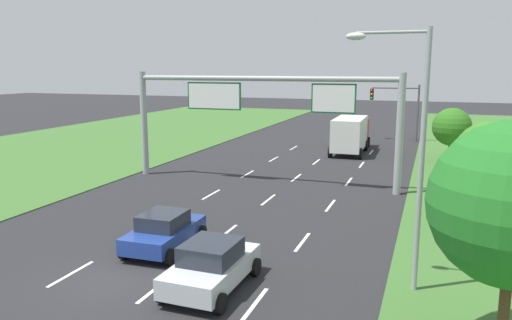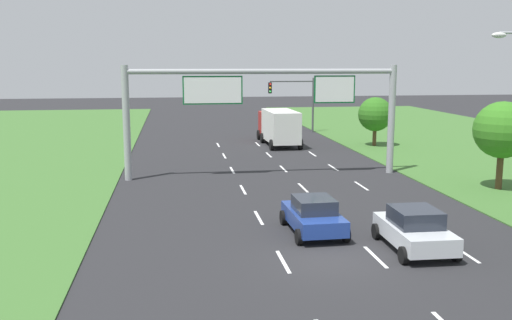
% 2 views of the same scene
% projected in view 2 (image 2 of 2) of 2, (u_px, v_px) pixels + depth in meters
% --- Properties ---
extents(ground_plane, '(200.00, 200.00, 0.00)m').
position_uv_depth(ground_plane, '(330.00, 259.00, 20.97)').
color(ground_plane, '#262628').
extents(lane_dashes_inner_left, '(0.14, 50.40, 0.01)m').
position_uv_depth(lane_dashes_inner_left, '(259.00, 218.00, 26.57)').
color(lane_dashes_inner_left, white).
rests_on(lane_dashes_inner_left, ground_plane).
extents(lane_dashes_inner_right, '(0.14, 50.40, 0.01)m').
position_uv_depth(lane_dashes_inner_right, '(331.00, 215.00, 27.07)').
color(lane_dashes_inner_right, white).
rests_on(lane_dashes_inner_right, ground_plane).
extents(lane_dashes_slip, '(0.14, 50.40, 0.01)m').
position_uv_depth(lane_dashes_slip, '(402.00, 212.00, 27.56)').
color(lane_dashes_slip, white).
rests_on(lane_dashes_slip, ground_plane).
extents(car_near_red, '(2.28, 4.11, 1.64)m').
position_uv_depth(car_near_red, '(414.00, 229.00, 21.92)').
color(car_near_red, silver).
rests_on(car_near_red, ground_plane).
extents(car_lead_silver, '(2.26, 4.04, 1.55)m').
position_uv_depth(car_lead_silver, '(313.00, 215.00, 24.08)').
color(car_lead_silver, navy).
rests_on(car_lead_silver, ground_plane).
extents(box_truck, '(2.81, 7.93, 3.07)m').
position_uv_depth(box_truck, '(278.00, 126.00, 49.89)').
color(box_truck, '#B21E19').
rests_on(box_truck, ground_plane).
extents(sign_gantry, '(17.24, 0.44, 7.00)m').
position_uv_depth(sign_gantry, '(264.00, 99.00, 35.44)').
color(sign_gantry, '#9EA0A5').
rests_on(sign_gantry, ground_plane).
extents(traffic_light_mast, '(4.76, 0.49, 5.60)m').
position_uv_depth(traffic_light_mast, '(295.00, 95.00, 58.16)').
color(traffic_light_mast, '#47494F').
rests_on(traffic_light_mast, ground_plane).
extents(roadside_tree_mid, '(3.19, 3.19, 5.03)m').
position_uv_depth(roadside_tree_mid, '(503.00, 130.00, 31.79)').
color(roadside_tree_mid, '#513823').
rests_on(roadside_tree_mid, ground_plane).
extents(roadside_tree_far, '(2.92, 2.92, 4.23)m').
position_uv_depth(roadside_tree_far, '(375.00, 114.00, 48.73)').
color(roadside_tree_far, '#513823').
rests_on(roadside_tree_far, ground_plane).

